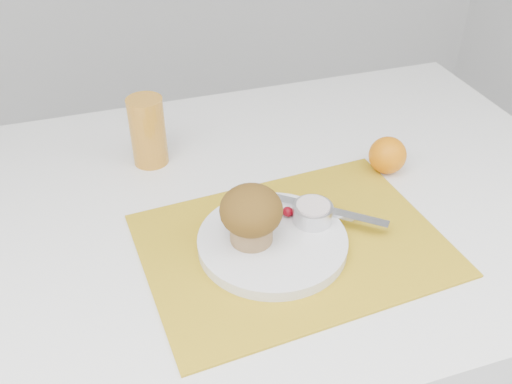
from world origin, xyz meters
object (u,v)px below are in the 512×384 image
object	(u,v)px
table	(256,344)
juice_glass	(148,131)
plate	(272,242)
orange	(387,155)
muffin	(251,214)

from	to	relation	value
table	juice_glass	xyz separation A→B (m)	(-0.15, 0.17, 0.44)
table	plate	size ratio (longest dim) A/B	5.32
plate	orange	world-z (taller)	orange
plate	orange	distance (m)	0.30
plate	orange	xyz separation A→B (m)	(0.26, 0.13, 0.02)
juice_glass	muffin	size ratio (longest dim) A/B	1.39
table	orange	bearing A→B (deg)	3.02
orange	juice_glass	distance (m)	0.43
juice_glass	table	bearing A→B (deg)	-49.91
juice_glass	muffin	distance (m)	0.31
muffin	table	bearing A→B (deg)	68.52
juice_glass	muffin	xyz separation A→B (m)	(0.10, -0.29, 0.01)
table	plate	xyz separation A→B (m)	(-0.01, -0.12, 0.39)
table	muffin	size ratio (longest dim) A/B	12.99
muffin	plate	bearing A→B (deg)	-10.59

